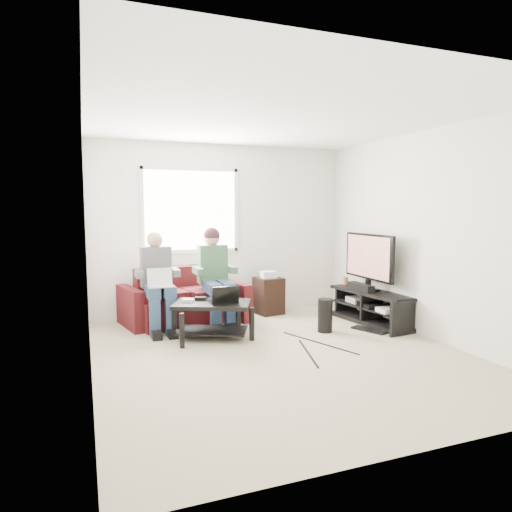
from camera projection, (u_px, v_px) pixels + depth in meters
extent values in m
plane|color=tan|center=(280.00, 354.00, 5.14)|extent=(4.50, 4.50, 0.00)
plane|color=white|center=(281.00, 117.00, 4.86)|extent=(4.50, 4.50, 0.00)
plane|color=silver|center=(222.00, 230.00, 7.09)|extent=(4.50, 0.00, 4.50)
plane|color=silver|center=(423.00, 260.00, 2.91)|extent=(4.50, 0.00, 4.50)
plane|color=silver|center=(87.00, 243.00, 4.30)|extent=(0.00, 4.50, 4.50)
plane|color=silver|center=(427.00, 235.00, 5.71)|extent=(0.00, 4.50, 4.50)
cube|color=white|center=(191.00, 210.00, 6.88)|extent=(1.40, 0.01, 1.20)
cube|color=silver|center=(191.00, 210.00, 6.87)|extent=(1.48, 0.04, 1.28)
cube|color=#461118|center=(184.00, 309.00, 6.51)|extent=(1.47, 0.99, 0.38)
cube|color=#461118|center=(180.00, 279.00, 6.76)|extent=(1.36, 0.48, 0.39)
cube|color=#461118|center=(130.00, 308.00, 6.24)|extent=(0.32, 0.84, 0.55)
cube|color=#461118|center=(234.00, 300.00, 6.77)|extent=(0.32, 0.84, 0.55)
cube|color=#461118|center=(160.00, 294.00, 6.35)|extent=(0.75, 0.72, 0.10)
cube|color=#461118|center=(208.00, 291.00, 6.59)|extent=(0.75, 0.72, 0.10)
cube|color=#2F4969|center=(152.00, 291.00, 5.93)|extent=(0.16, 0.45, 0.14)
cube|color=#2F4969|center=(168.00, 290.00, 6.00)|extent=(0.16, 0.45, 0.14)
cube|color=#2F4969|center=(155.00, 318.00, 5.79)|extent=(0.13, 0.13, 0.48)
cube|color=#2F4969|center=(171.00, 317.00, 5.86)|extent=(0.13, 0.13, 0.48)
cube|color=#55555A|center=(156.00, 267.00, 6.23)|extent=(0.40, 0.22, 0.55)
sphere|color=tan|center=(155.00, 240.00, 6.21)|extent=(0.22, 0.22, 0.22)
cube|color=#2F4969|center=(212.00, 288.00, 6.21)|extent=(0.16, 0.45, 0.14)
cube|color=#2F4969|center=(226.00, 287.00, 6.28)|extent=(0.16, 0.45, 0.14)
cube|color=#2F4969|center=(216.00, 313.00, 6.07)|extent=(0.13, 0.13, 0.48)
cube|color=#2F4969|center=(230.00, 312.00, 6.14)|extent=(0.13, 0.13, 0.48)
cube|color=#4C4E4E|center=(212.00, 264.00, 6.52)|extent=(0.40, 0.22, 0.55)
sphere|color=tan|center=(212.00, 238.00, 6.50)|extent=(0.22, 0.22, 0.22)
sphere|color=#341A1E|center=(212.00, 235.00, 6.49)|extent=(0.23, 0.23, 0.23)
cube|color=black|center=(212.00, 304.00, 5.68)|extent=(1.08, 0.90, 0.05)
cube|color=black|center=(212.00, 330.00, 5.72)|extent=(0.97, 0.79, 0.02)
cube|color=black|center=(182.00, 331.00, 5.32)|extent=(0.05, 0.05, 0.41)
cube|color=black|center=(252.00, 324.00, 5.62)|extent=(0.05, 0.05, 0.41)
cube|color=black|center=(174.00, 321.00, 5.79)|extent=(0.05, 0.05, 0.41)
cube|color=black|center=(239.00, 315.00, 6.10)|extent=(0.05, 0.05, 0.41)
cube|color=silver|center=(188.00, 300.00, 5.69)|extent=(0.16, 0.13, 0.04)
cube|color=black|center=(201.00, 298.00, 5.81)|extent=(0.16, 0.13, 0.04)
cube|color=gray|center=(231.00, 297.00, 5.92)|extent=(0.17, 0.15, 0.04)
cube|color=black|center=(372.00, 293.00, 6.45)|extent=(0.60, 1.43, 0.04)
cube|color=black|center=(372.00, 307.00, 6.47)|extent=(0.56, 1.36, 0.03)
cube|color=black|center=(371.00, 321.00, 6.49)|extent=(0.60, 1.43, 0.06)
cube|color=black|center=(403.00, 318.00, 5.85)|extent=(0.42, 0.10, 0.46)
cube|color=black|center=(346.00, 298.00, 7.10)|extent=(0.42, 0.10, 0.46)
cube|color=black|center=(368.00, 289.00, 6.54)|extent=(0.12, 0.40, 0.04)
cube|color=black|center=(368.00, 283.00, 6.53)|extent=(0.06, 0.06, 0.12)
cube|color=black|center=(369.00, 256.00, 6.49)|extent=(0.05, 1.10, 0.65)
cube|color=#D4315E|center=(367.00, 257.00, 6.48)|extent=(0.01, 1.01, 0.58)
cube|color=black|center=(361.00, 287.00, 6.49)|extent=(0.12, 0.50, 0.10)
cylinder|color=#986441|center=(345.00, 281.00, 7.01)|extent=(0.08, 0.08, 0.12)
cube|color=silver|center=(390.00, 310.00, 6.10)|extent=(0.30, 0.22, 0.06)
cube|color=gray|center=(360.00, 299.00, 6.75)|extent=(0.34, 0.26, 0.08)
cube|color=black|center=(374.00, 304.00, 6.42)|extent=(0.38, 0.30, 0.07)
cylinder|color=black|center=(325.00, 315.00, 6.02)|extent=(0.19, 0.19, 0.44)
cube|color=black|center=(369.00, 330.00, 6.08)|extent=(0.33, 0.51, 0.03)
cube|color=black|center=(269.00, 296.00, 7.06)|extent=(0.38, 0.38, 0.56)
cube|color=silver|center=(269.00, 274.00, 7.02)|extent=(0.22, 0.18, 0.10)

